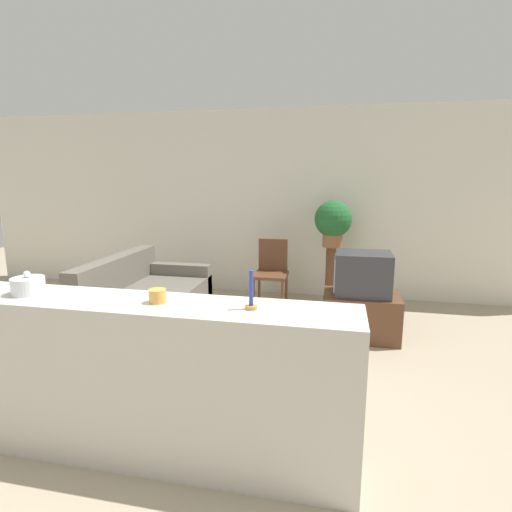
% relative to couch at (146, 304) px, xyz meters
% --- Properties ---
extents(ground_plane, '(14.00, 14.00, 0.00)m').
position_rel_couch_xyz_m(ground_plane, '(0.92, -1.63, -0.30)').
color(ground_plane, tan).
extents(wall_back, '(9.00, 0.06, 2.70)m').
position_rel_couch_xyz_m(wall_back, '(0.92, 1.80, 1.05)').
color(wall_back, silver).
rests_on(wall_back, ground_plane).
extents(couch, '(0.99, 1.63, 0.84)m').
position_rel_couch_xyz_m(couch, '(0.00, 0.00, 0.00)').
color(couch, '#605B51').
rests_on(couch, ground_plane).
extents(tv_stand, '(0.81, 0.55, 0.49)m').
position_rel_couch_xyz_m(tv_stand, '(2.43, 0.28, -0.05)').
color(tv_stand, brown).
rests_on(tv_stand, ground_plane).
extents(television, '(0.60, 0.46, 0.46)m').
position_rel_couch_xyz_m(television, '(2.42, 0.28, 0.42)').
color(television, '#333338').
rests_on(television, tv_stand).
extents(wooden_chair, '(0.44, 0.44, 0.91)m').
position_rel_couch_xyz_m(wooden_chair, '(1.29, 1.10, 0.22)').
color(wooden_chair, brown).
rests_on(wooden_chair, ground_plane).
extents(plant_stand, '(0.15, 0.15, 0.81)m').
position_rel_couch_xyz_m(plant_stand, '(2.07, 1.38, 0.11)').
color(plant_stand, brown).
rests_on(plant_stand, ground_plane).
extents(potted_plant, '(0.50, 0.50, 0.63)m').
position_rel_couch_xyz_m(potted_plant, '(2.07, 1.38, 0.86)').
color(potted_plant, '#8E5B3D').
rests_on(potted_plant, plant_stand).
extents(foreground_counter, '(2.81, 0.44, 1.02)m').
position_rel_couch_xyz_m(foreground_counter, '(0.92, -1.96, 0.21)').
color(foreground_counter, beige).
rests_on(foreground_counter, ground_plane).
extents(decorative_bowl, '(0.20, 0.20, 0.15)m').
position_rel_couch_xyz_m(decorative_bowl, '(0.24, -1.96, 0.77)').
color(decorative_bowl, silver).
rests_on(decorative_bowl, foreground_counter).
extents(candle_jar, '(0.10, 0.10, 0.08)m').
position_rel_couch_xyz_m(candle_jar, '(1.13, -1.96, 0.76)').
color(candle_jar, gold).
rests_on(candle_jar, foreground_counter).
extents(candlestick, '(0.07, 0.07, 0.22)m').
position_rel_couch_xyz_m(candlestick, '(1.69, -1.96, 0.79)').
color(candlestick, '#B7933D').
rests_on(candlestick, foreground_counter).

